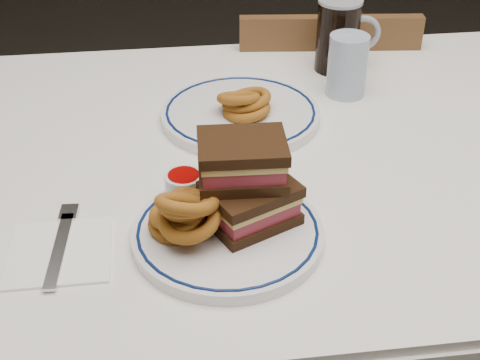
{
  "coord_description": "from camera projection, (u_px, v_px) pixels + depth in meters",
  "views": [
    {
      "loc": [
        -0.18,
        -0.9,
        1.31
      ],
      "look_at": [
        -0.09,
        -0.2,
        0.83
      ],
      "focal_mm": 50.0,
      "sensor_mm": 36.0,
      "label": 1
    }
  ],
  "objects": [
    {
      "name": "dining_table",
      "position": [
        279.0,
        200.0,
        1.13
      ],
      "size": [
        1.27,
        0.87,
        0.75
      ],
      "color": "white",
      "rests_on": "floor"
    },
    {
      "name": "chair_far",
      "position": [
        315.0,
        147.0,
        1.66
      ],
      "size": [
        0.42,
        0.42,
        0.82
      ],
      "color": "#4C3318",
      "rests_on": "floor"
    },
    {
      "name": "main_plate",
      "position": [
        228.0,
        233.0,
        0.87
      ],
      "size": [
        0.25,
        0.25,
        0.02
      ],
      "color": "white",
      "rests_on": "dining_table"
    },
    {
      "name": "reuben_sandwich",
      "position": [
        246.0,
        182.0,
        0.86
      ],
      "size": [
        0.14,
        0.13,
        0.12
      ],
      "color": "black",
      "rests_on": "main_plate"
    },
    {
      "name": "onion_rings_main",
      "position": [
        186.0,
        212.0,
        0.84
      ],
      "size": [
        0.1,
        0.12,
        0.1
      ],
      "color": "brown",
      "rests_on": "main_plate"
    },
    {
      "name": "ketchup_ramekin",
      "position": [
        184.0,
        183.0,
        0.93
      ],
      "size": [
        0.05,
        0.05,
        0.03
      ],
      "color": "white",
      "rests_on": "main_plate"
    },
    {
      "name": "beer_mug",
      "position": [
        339.0,
        35.0,
        1.28
      ],
      "size": [
        0.13,
        0.08,
        0.14
      ],
      "color": "black",
      "rests_on": "dining_table"
    },
    {
      "name": "water_glass",
      "position": [
        347.0,
        66.0,
        1.2
      ],
      "size": [
        0.07,
        0.07,
        0.11
      ],
      "primitive_type": "cylinder",
      "color": "#98ACC5",
      "rests_on": "dining_table"
    },
    {
      "name": "far_plate",
      "position": [
        240.0,
        114.0,
        1.14
      ],
      "size": [
        0.27,
        0.27,
        0.02
      ],
      "color": "white",
      "rests_on": "dining_table"
    },
    {
      "name": "onion_rings_far",
      "position": [
        244.0,
        103.0,
        1.12
      ],
      "size": [
        0.1,
        0.1,
        0.06
      ],
      "color": "brown",
      "rests_on": "far_plate"
    },
    {
      "name": "napkin_fork",
      "position": [
        60.0,
        250.0,
        0.86
      ],
      "size": [
        0.13,
        0.17,
        0.01
      ],
      "color": "white",
      "rests_on": "dining_table"
    }
  ]
}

